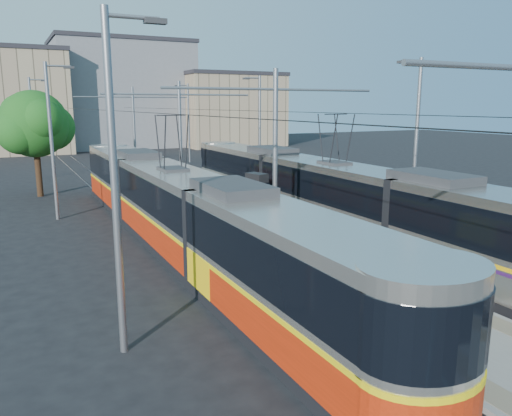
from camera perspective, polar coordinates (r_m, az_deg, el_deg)
ground at (r=14.80m, az=17.58°, el=-12.44°), size 160.00×160.00×0.00m
platform at (r=28.80m, az=-6.54°, el=0.12°), size 4.00×50.00×0.30m
tactile_strip_left at (r=28.31m, az=-9.30°, el=0.16°), size 0.70×50.00×0.01m
tactile_strip_right at (r=29.29m, az=-3.89°, el=0.67°), size 0.70×50.00×0.01m
rails at (r=28.82m, az=-6.53°, el=-0.15°), size 8.71×70.00×0.03m
tram_left at (r=20.94m, az=-9.31°, el=-0.02°), size 2.43×29.54×5.50m
tram_right at (r=23.10m, az=8.84°, el=1.48°), size 2.43×29.45×5.50m
catenary at (r=25.60m, az=-4.53°, el=8.59°), size 9.20×70.00×7.00m
street_lamps at (r=32.05m, az=-9.22°, el=8.50°), size 15.18×38.22×8.00m
shelter at (r=24.18m, az=0.09°, el=1.33°), size 0.92×1.21×2.38m
tree at (r=35.41m, az=-23.57°, el=8.68°), size 4.70×4.34×6.83m
building_centre at (r=75.17m, az=-15.04°, el=12.43°), size 18.36×14.28×14.59m
building_right at (r=73.74m, az=-3.05°, el=11.18°), size 14.28×10.20×10.34m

